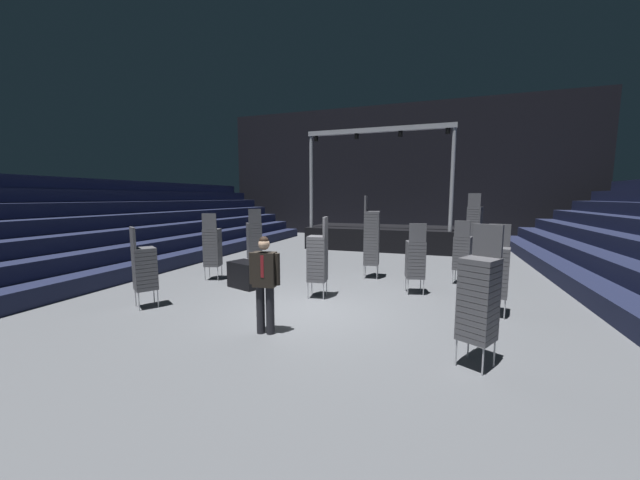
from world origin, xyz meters
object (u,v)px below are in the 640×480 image
object	(u,v)px
chair_stack_mid_right	(479,297)
chair_stack_rear_left	(462,252)
chair_stack_rear_centre	(497,270)
chair_stack_aisle_right	(144,267)
chair_stack_mid_centre	(212,246)
chair_stack_aisle_left	(415,258)
chair_stack_rear_right	(254,240)
stage_riser	(381,235)
chair_stack_front_right	(474,230)
chair_stack_front_left	(318,257)
equipment_road_case	(246,274)
man_with_tie	(265,279)
chair_stack_mid_left	(372,237)

from	to	relation	value
chair_stack_mid_right	chair_stack_rear_left	bearing A→B (deg)	-61.79
chair_stack_rear_centre	chair_stack_aisle_right	distance (m)	7.49
chair_stack_mid_centre	chair_stack_aisle_left	bearing A→B (deg)	-13.91
chair_stack_rear_left	chair_stack_rear_right	bearing A→B (deg)	-163.89
stage_riser	chair_stack_front_right	size ratio (longest dim) A/B	2.59
chair_stack_rear_centre	chair_stack_rear_left	bearing A→B (deg)	-68.27
chair_stack_rear_left	chair_stack_front_left	bearing A→B (deg)	-129.83
chair_stack_front_right	equipment_road_case	world-z (taller)	chair_stack_front_right
chair_stack_mid_right	chair_stack_front_right	bearing A→B (deg)	-65.23
chair_stack_front_right	chair_stack_rear_left	world-z (taller)	chair_stack_front_right
man_with_tie	equipment_road_case	xyz separation A→B (m)	(-2.00, 2.70, -0.65)
chair_stack_front_right	chair_stack_rear_centre	world-z (taller)	chair_stack_front_right
stage_riser	chair_stack_mid_right	world-z (taller)	stage_riser
man_with_tie	equipment_road_case	size ratio (longest dim) A/B	1.95
chair_stack_mid_left	chair_stack_aisle_left	xyz separation A→B (m)	(1.36, -1.34, -0.34)
chair_stack_rear_centre	equipment_road_case	distance (m)	6.07
chair_stack_mid_right	equipment_road_case	distance (m)	6.15
stage_riser	chair_stack_rear_centre	size ratio (longest dim) A/B	3.53
chair_stack_front_right	chair_stack_rear_left	bearing A→B (deg)	-84.50
stage_riser	chair_stack_rear_centre	xyz separation A→B (m)	(3.74, -8.90, 0.36)
chair_stack_front_left	chair_stack_rear_left	size ratio (longest dim) A/B	1.09
stage_riser	chair_stack_rear_left	xyz separation A→B (m)	(3.25, -6.32, 0.31)
man_with_tie	chair_stack_front_right	xyz separation A→B (m)	(4.07, 7.68, 0.28)
chair_stack_front_right	chair_stack_mid_right	bearing A→B (deg)	-78.16
chair_stack_rear_right	chair_stack_rear_centre	xyz separation A→B (m)	(6.90, -2.28, -0.08)
stage_riser	chair_stack_rear_left	distance (m)	7.11
chair_stack_front_left	chair_stack_aisle_right	xyz separation A→B (m)	(-3.35, -1.96, -0.08)
man_with_tie	chair_stack_mid_left	world-z (taller)	chair_stack_mid_left
man_with_tie	chair_stack_front_right	bearing A→B (deg)	-125.74
man_with_tie	chair_stack_rear_right	distance (m)	5.48
chair_stack_mid_centre	equipment_road_case	xyz separation A→B (m)	(1.40, -0.48, -0.64)
man_with_tie	chair_stack_rear_left	size ratio (longest dim) A/B	0.98
chair_stack_mid_centre	chair_stack_rear_left	xyz separation A→B (m)	(6.95, 1.80, -0.08)
chair_stack_front_left	chair_stack_rear_centre	size ratio (longest dim) A/B	1.05
chair_stack_rear_right	chair_stack_mid_centre	bearing A→B (deg)	-150.35
equipment_road_case	chair_stack_aisle_right	bearing A→B (deg)	-118.60
stage_riser	chair_stack_mid_centre	bearing A→B (deg)	-114.48
man_with_tie	equipment_road_case	world-z (taller)	man_with_tie
chair_stack_aisle_right	chair_stack_mid_right	bearing A→B (deg)	28.51
chair_stack_rear_right	chair_stack_rear_centre	distance (m)	7.26
chair_stack_front_right	equipment_road_case	xyz separation A→B (m)	(-6.07, -4.99, -0.93)
chair_stack_mid_centre	chair_stack_rear_right	world-z (taller)	chair_stack_rear_right
man_with_tie	chair_stack_aisle_left	size ratio (longest dim) A/B	0.98
chair_stack_front_left	chair_stack_mid_right	xyz separation A→B (m)	(3.29, -2.54, 0.04)
chair_stack_aisle_left	chair_stack_aisle_right	bearing A→B (deg)	-164.47
stage_riser	equipment_road_case	bearing A→B (deg)	-104.94
chair_stack_rear_right	chair_stack_rear_centre	bearing A→B (deg)	-58.92
man_with_tie	chair_stack_front_left	bearing A→B (deg)	-101.19
chair_stack_front_right	equipment_road_case	size ratio (longest dim) A/B	2.84
chair_stack_mid_right	chair_stack_rear_centre	size ratio (longest dim) A/B	1.09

